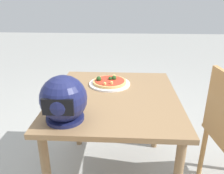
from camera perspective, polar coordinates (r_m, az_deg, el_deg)
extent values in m
cube|color=olive|center=(1.53, 0.67, -2.64)|extent=(0.84, 0.96, 0.03)
cylinder|color=olive|center=(2.08, 11.10, -6.79)|extent=(0.05, 0.05, 0.68)
cylinder|color=olive|center=(2.10, -8.72, -6.32)|extent=(0.05, 0.05, 0.68)
cylinder|color=white|center=(1.70, -0.60, 0.84)|extent=(0.30, 0.30, 0.01)
cylinder|color=tan|center=(1.69, -0.60, 1.31)|extent=(0.25, 0.25, 0.02)
cylinder|color=red|center=(1.69, -0.60, 1.64)|extent=(0.22, 0.22, 0.00)
sphere|color=#234C1E|center=(1.69, -3.32, 2.05)|extent=(0.04, 0.04, 0.04)
sphere|color=#234C1E|center=(1.71, 0.53, 2.30)|extent=(0.03, 0.03, 0.03)
sphere|color=#234C1E|center=(1.71, -0.46, 2.19)|extent=(0.03, 0.03, 0.03)
cylinder|color=#E0D172|center=(1.62, -0.07, 1.06)|extent=(0.02, 0.02, 0.02)
cylinder|color=#E0D172|center=(1.76, 0.56, 2.80)|extent=(0.02, 0.02, 0.02)
cylinder|color=#E0D172|center=(1.61, -1.80, 0.88)|extent=(0.02, 0.02, 0.01)
sphere|color=#191E4C|center=(1.21, -12.05, -2.85)|extent=(0.25, 0.25, 0.25)
cylinder|color=#191E4C|center=(1.26, -11.63, -7.54)|extent=(0.20, 0.20, 0.02)
cube|color=black|center=(1.11, -13.46, -4.94)|extent=(0.15, 0.02, 0.08)
cube|color=#B7844C|center=(1.58, 26.18, -4.92)|extent=(0.08, 0.38, 0.45)
cylinder|color=#B7844C|center=(1.95, 21.79, -14.75)|extent=(0.04, 0.04, 0.43)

